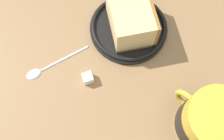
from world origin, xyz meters
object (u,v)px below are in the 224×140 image
at_px(tea_mug, 210,121).
at_px(teaspoon, 44,68).
at_px(small_plate, 129,28).
at_px(sugar_cube, 88,78).
at_px(cake_slice, 131,18).

height_order(tea_mug, teaspoon, tea_mug).
relative_size(small_plate, sugar_cube, 8.39).
distance_m(cake_slice, sugar_cube, 0.14).
distance_m(small_plate, cake_slice, 0.03).
xyz_separation_m(small_plate, sugar_cube, (0.13, -0.02, 0.00)).
bearing_deg(tea_mug, teaspoon, -81.31).
bearing_deg(small_plate, tea_mug, 62.42).
distance_m(tea_mug, teaspoon, 0.30).
relative_size(small_plate, teaspoon, 1.29).
height_order(cake_slice, tea_mug, tea_mug).
relative_size(cake_slice, teaspoon, 1.07).
distance_m(teaspoon, sugar_cube, 0.09).
bearing_deg(cake_slice, tea_mug, 61.77).
bearing_deg(tea_mug, sugar_cube, -83.59).
bearing_deg(teaspoon, small_plate, 146.73).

